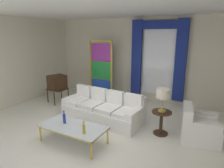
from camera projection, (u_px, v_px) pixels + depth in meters
name	position (u px, v px, depth m)	size (l,w,h in m)	color
ground_plane	(98.00, 132.00, 4.96)	(16.00, 16.00, 0.00)	silver
wall_rear	(142.00, 60.00, 7.18)	(8.00, 0.12, 3.00)	beige
wall_left	(18.00, 61.00, 6.80)	(0.12, 7.00, 3.00)	beige
ceiling_slab	(113.00, 9.00, 4.89)	(8.00, 7.60, 0.04)	white
curtained_window	(158.00, 54.00, 6.70)	(2.00, 0.17, 2.70)	white
couch_white_long	(104.00, 109.00, 5.66)	(2.39, 1.08, 0.86)	white
coffee_table	(73.00, 127.00, 4.40)	(1.51, 0.72, 0.41)	silver
bottle_blue_decanter	(64.00, 118.00, 4.50)	(0.07, 0.07, 0.32)	navy
bottle_crystal_tall	(84.00, 128.00, 4.04)	(0.07, 0.07, 0.28)	gold
vintage_tv	(57.00, 83.00, 6.98)	(0.65, 0.71, 1.35)	#382314
armchair_white	(198.00, 128.00, 4.56)	(0.94, 0.93, 0.80)	white
stained_glass_divider	(101.00, 72.00, 7.30)	(0.95, 0.05, 2.20)	gold
peacock_figurine	(109.00, 97.00, 7.00)	(0.44, 0.60, 0.50)	beige
round_side_table	(161.00, 121.00, 4.79)	(0.48, 0.48, 0.59)	#382314
table_lamp_brass	(163.00, 94.00, 4.63)	(0.32, 0.32, 0.57)	#B29338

